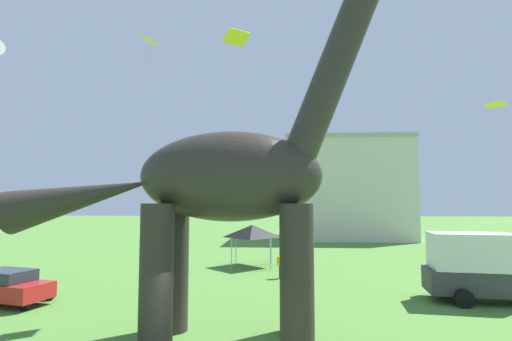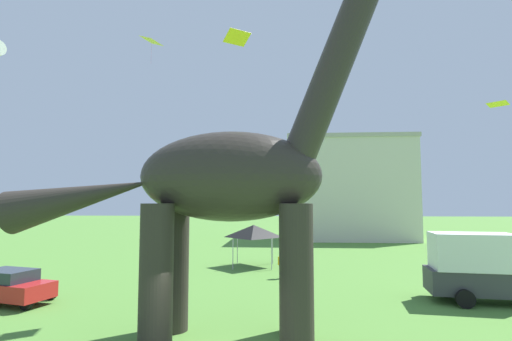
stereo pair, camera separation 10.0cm
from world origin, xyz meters
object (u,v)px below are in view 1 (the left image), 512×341
at_px(dinosaur_sculpture, 228,176).
at_px(parked_sedan_left, 5,287).
at_px(festival_canopy_tent, 252,231).
at_px(kite_mid_left, 495,104).
at_px(kite_high_right, 236,37).
at_px(kite_mid_center, 150,41).
at_px(person_far_spectator, 281,263).
at_px(parked_box_truck, 487,266).

distance_m(dinosaur_sculpture, parked_sedan_left, 12.49).
distance_m(festival_canopy_tent, kite_mid_left, 23.54).
distance_m(kite_high_right, kite_mid_center, 10.84).
bearing_deg(kite_mid_center, kite_mid_left, 14.63).
relative_size(kite_mid_left, kite_mid_center, 0.99).
bearing_deg(festival_canopy_tent, kite_high_right, -90.79).
distance_m(person_far_spectator, kite_high_right, 13.38).
relative_size(parked_box_truck, kite_mid_left, 3.09).
xyz_separation_m(parked_box_truck, kite_high_right, (-11.85, -0.29, 11.31)).
bearing_deg(person_far_spectator, dinosaur_sculpture, 174.40).
relative_size(festival_canopy_tent, kite_mid_left, 1.67).
bearing_deg(kite_high_right, parked_sedan_left, -172.26).
xyz_separation_m(person_far_spectator, festival_canopy_tent, (-2.10, 4.26, 1.62)).
xyz_separation_m(parked_sedan_left, parked_box_truck, (22.29, 1.71, 0.84)).
xyz_separation_m(dinosaur_sculpture, festival_canopy_tent, (-0.23, 15.18, -3.01)).
bearing_deg(parked_box_truck, kite_mid_left, 66.58).
relative_size(person_far_spectator, kite_mid_left, 0.81).
distance_m(dinosaur_sculpture, kite_high_right, 9.23).
height_order(person_far_spectator, kite_high_right, kite_high_right).
bearing_deg(kite_high_right, kite_mid_center, 133.28).
bearing_deg(kite_mid_center, dinosaur_sculpture, -60.23).
distance_m(parked_sedan_left, person_far_spectator, 14.40).
xyz_separation_m(person_far_spectator, kite_mid_center, (-9.32, 2.10, 15.29)).
distance_m(dinosaur_sculpture, person_far_spectator, 12.01).
distance_m(dinosaur_sculpture, parked_box_truck, 13.44).
bearing_deg(festival_canopy_tent, kite_mid_center, -163.40).
bearing_deg(festival_canopy_tent, dinosaur_sculpture, -89.13).
relative_size(dinosaur_sculpture, parked_box_truck, 2.63).
bearing_deg(kite_mid_center, parked_box_truck, -20.91).
relative_size(parked_sedan_left, kite_mid_left, 2.39).
relative_size(dinosaur_sculpture, parked_sedan_left, 3.40).
bearing_deg(parked_sedan_left, festival_canopy_tent, 61.06).
relative_size(parked_sedan_left, festival_canopy_tent, 1.43).
xyz_separation_m(festival_canopy_tent, kite_mid_center, (-7.22, -2.15, 13.67)).
bearing_deg(kite_mid_left, festival_canopy_tent, -166.07).
bearing_deg(kite_mid_left, kite_mid_center, -165.37).
relative_size(festival_canopy_tent, kite_high_right, 2.15).
height_order(dinosaur_sculpture, kite_mid_left, dinosaur_sculpture).
height_order(parked_box_truck, kite_mid_left, kite_mid_left).
bearing_deg(parked_box_truck, kite_high_right, -170.81).
distance_m(parked_sedan_left, kite_mid_center, 18.14).
xyz_separation_m(festival_canopy_tent, kite_mid_left, (20.47, 5.08, 10.45)).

